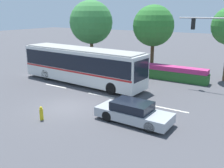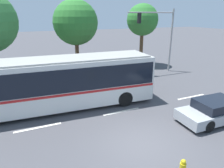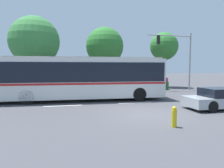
{
  "view_description": "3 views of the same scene",
  "coord_description": "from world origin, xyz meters",
  "px_view_note": "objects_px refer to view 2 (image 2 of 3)",
  "views": [
    {
      "loc": [
        11.26,
        -12.22,
        6.27
      ],
      "look_at": [
        1.52,
        3.42,
        1.05
      ],
      "focal_mm": 40.75,
      "sensor_mm": 36.0,
      "label": 1
    },
    {
      "loc": [
        -4.5,
        -6.78,
        5.68
      ],
      "look_at": [
        0.52,
        4.62,
        1.39
      ],
      "focal_mm": 32.65,
      "sensor_mm": 36.0,
      "label": 2
    },
    {
      "loc": [
        -4.25,
        -9.75,
        2.43
      ],
      "look_at": [
        -0.64,
        5.05,
        1.2
      ],
      "focal_mm": 32.45,
      "sensor_mm": 36.0,
      "label": 3
    }
  ],
  "objects_px": {
    "sedan_foreground": "(216,110)",
    "street_tree_right": "(142,20)",
    "street_tree_centre": "(76,23)",
    "city_bus": "(55,81)",
    "traffic_light_pole": "(162,31)"
  },
  "relations": [
    {
      "from": "sedan_foreground",
      "to": "street_tree_right",
      "type": "bearing_deg",
      "value": 78.27
    },
    {
      "from": "street_tree_centre",
      "to": "street_tree_right",
      "type": "distance_m",
      "value": 7.49
    },
    {
      "from": "city_bus",
      "to": "street_tree_centre",
      "type": "height_order",
      "value": "street_tree_centre"
    },
    {
      "from": "city_bus",
      "to": "traffic_light_pole",
      "type": "distance_m",
      "value": 12.12
    },
    {
      "from": "sedan_foreground",
      "to": "street_tree_centre",
      "type": "relative_size",
      "value": 0.65
    },
    {
      "from": "traffic_light_pole",
      "to": "street_tree_right",
      "type": "bearing_deg",
      "value": -88.53
    },
    {
      "from": "traffic_light_pole",
      "to": "street_tree_right",
      "type": "height_order",
      "value": "street_tree_right"
    },
    {
      "from": "traffic_light_pole",
      "to": "street_tree_right",
      "type": "relative_size",
      "value": 0.91
    },
    {
      "from": "traffic_light_pole",
      "to": "street_tree_centre",
      "type": "height_order",
      "value": "street_tree_centre"
    },
    {
      "from": "city_bus",
      "to": "street_tree_right",
      "type": "xyz_separation_m",
      "value": [
        10.94,
        7.91,
        3.22
      ]
    },
    {
      "from": "sedan_foreground",
      "to": "traffic_light_pole",
      "type": "distance_m",
      "value": 10.7
    },
    {
      "from": "traffic_light_pole",
      "to": "sedan_foreground",
      "type": "bearing_deg",
      "value": 72.09
    },
    {
      "from": "sedan_foreground",
      "to": "traffic_light_pole",
      "type": "relative_size",
      "value": 0.74
    },
    {
      "from": "city_bus",
      "to": "sedan_foreground",
      "type": "xyz_separation_m",
      "value": [
        7.92,
        -5.13,
        -1.23
      ]
    },
    {
      "from": "city_bus",
      "to": "sedan_foreground",
      "type": "relative_size",
      "value": 2.74
    }
  ]
}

